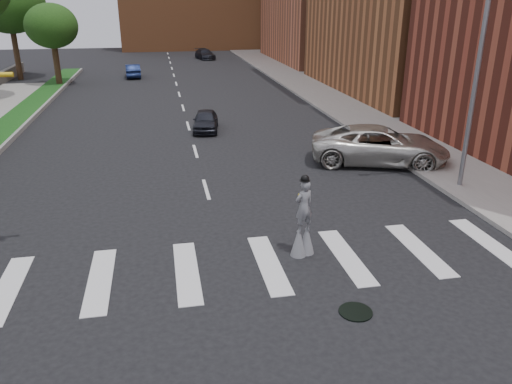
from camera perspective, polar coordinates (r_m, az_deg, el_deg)
name	(u,v)px	position (r m, az deg, el deg)	size (l,w,h in m)	color
ground_plane	(233,285)	(14.86, -2.62, -10.53)	(160.00, 160.00, 0.00)	black
grass_median	(1,132)	(34.81, -27.10, 6.09)	(2.00, 60.00, 0.25)	#134212
median_curb	(19,131)	(34.53, -25.43, 6.28)	(0.20, 60.00, 0.28)	gray
sidewalk_right	(342,103)	(40.88, 9.78, 9.98)	(5.00, 90.00, 0.18)	gray
manhole	(356,312)	(13.92, 11.31, -13.28)	(0.90, 0.90, 0.04)	black
streetlight	(474,76)	(22.62, 23.69, 12.06)	(2.05, 0.20, 9.00)	slate
stilt_performer	(303,224)	(16.08, 5.42, -3.66)	(0.82, 0.63, 2.75)	#352315
suv_crossing	(380,145)	(25.98, 13.96, 5.22)	(3.13, 6.79, 1.89)	beige
car_near	(206,120)	(32.04, -5.78, 8.14)	(1.52, 3.77, 1.28)	black
car_mid	(133,71)	(56.24, -13.88, 13.30)	(1.48, 4.24, 1.40)	#152049
car_far	(205,54)	(72.37, -5.85, 15.40)	(1.92, 4.72, 1.37)	black
tree_5	(8,3)	(58.20, -26.48, 18.80)	(7.03, 7.03, 10.52)	#352315
tree_6	(52,26)	(52.13, -22.33, 17.11)	(4.78, 4.78, 7.55)	#352315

